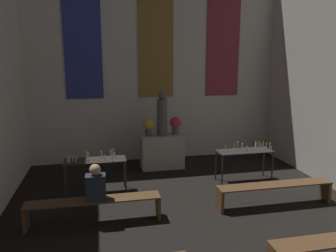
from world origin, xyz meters
TOP-DOWN VIEW (x-y plane):
  - wall_back at (0.00, 11.44)m, footprint 7.51×0.16m
  - altar at (0.00, 10.50)m, footprint 1.17×0.58m
  - statue at (0.00, 10.50)m, footprint 0.29×0.29m
  - flower_vase_left at (-0.38, 10.50)m, footprint 0.31×0.31m
  - flower_vase_right at (0.38, 10.50)m, footprint 0.31×0.31m
  - candle_rack_left at (-1.80, 9.08)m, footprint 1.36×0.50m
  - candle_rack_right at (1.81, 9.08)m, footprint 1.36×0.50m
  - pew_back_left at (-1.83, 7.64)m, footprint 2.45×0.36m
  - pew_back_right at (1.83, 7.64)m, footprint 2.45×0.36m
  - person_seated at (-1.78, 7.64)m, footprint 0.36×0.24m

SIDE VIEW (x-z plane):
  - pew_back_left at x=-1.83m, z-range 0.12..0.59m
  - pew_back_right at x=1.83m, z-range 0.12..0.59m
  - altar at x=0.00m, z-range 0.00..0.93m
  - candle_rack_left at x=-1.80m, z-range 0.20..1.18m
  - candle_rack_right at x=1.81m, z-range 0.20..1.18m
  - person_seated at x=-1.78m, z-range 0.42..1.10m
  - flower_vase_left at x=-0.38m, z-range 0.98..1.48m
  - flower_vase_right at x=0.38m, z-range 0.98..1.48m
  - statue at x=0.00m, z-range 0.88..2.09m
  - wall_back at x=0.00m, z-range 0.03..5.95m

